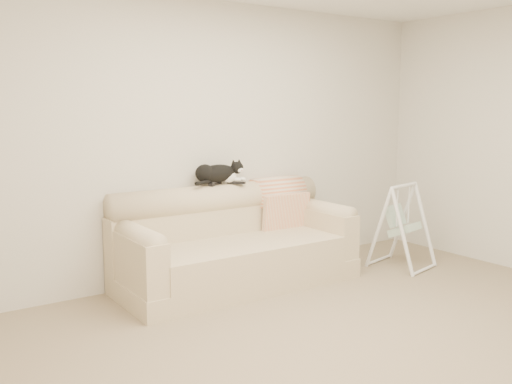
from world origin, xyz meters
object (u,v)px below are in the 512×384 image
at_px(remote_b, 236,183).
at_px(tuxedo_cat, 218,173).
at_px(sofa, 234,246).
at_px(baby_swing, 402,225).
at_px(remote_a, 215,183).

distance_m(remote_b, tuxedo_cat, 0.20).
height_order(sofa, baby_swing, sofa).
height_order(remote_a, remote_b, remote_a).
relative_size(sofa, baby_swing, 2.56).
relative_size(sofa, remote_a, 12.22).
bearing_deg(sofa, remote_b, 50.82).
height_order(sofa, remote_a, remote_a).
bearing_deg(remote_a, baby_swing, -23.03).
bearing_deg(remote_b, remote_a, 165.68).
xyz_separation_m(tuxedo_cat, baby_swing, (1.72, -0.74, -0.58)).
bearing_deg(baby_swing, tuxedo_cat, 156.67).
xyz_separation_m(remote_a, tuxedo_cat, (0.03, -0.00, 0.09)).
xyz_separation_m(remote_b, baby_swing, (1.55, -0.69, -0.48)).
bearing_deg(tuxedo_cat, baby_swing, -23.33).
xyz_separation_m(sofa, remote_b, (0.16, 0.20, 0.56)).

